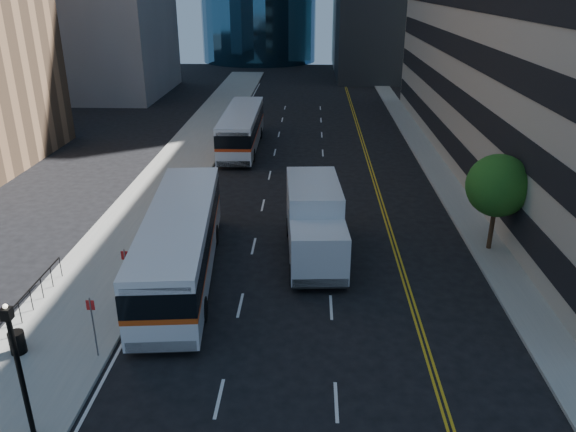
{
  "coord_description": "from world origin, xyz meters",
  "views": [
    {
      "loc": [
        -0.5,
        -19.17,
        13.17
      ],
      "look_at": [
        -1.54,
        5.59,
        2.8
      ],
      "focal_mm": 35.0,
      "sensor_mm": 36.0,
      "label": 1
    }
  ],
  "objects_px": {
    "bus_front": "(180,242)",
    "box_truck": "(315,222)",
    "lamp_post": "(19,366)",
    "street_tree": "(498,186)",
    "trash_can": "(17,342)",
    "bus_rear": "(242,128)"
  },
  "relations": [
    {
      "from": "lamp_post",
      "to": "box_truck",
      "type": "xyz_separation_m",
      "value": [
        8.75,
        12.95,
        -0.78
      ]
    },
    {
      "from": "bus_front",
      "to": "box_truck",
      "type": "relative_size",
      "value": 1.7
    },
    {
      "from": "street_tree",
      "to": "trash_can",
      "type": "relative_size",
      "value": 5.73
    },
    {
      "from": "box_truck",
      "to": "bus_front",
      "type": "bearing_deg",
      "value": -162.95
    },
    {
      "from": "bus_rear",
      "to": "bus_front",
      "type": "bearing_deg",
      "value": -91.16
    },
    {
      "from": "street_tree",
      "to": "bus_rear",
      "type": "height_order",
      "value": "street_tree"
    },
    {
      "from": "bus_front",
      "to": "box_truck",
      "type": "xyz_separation_m",
      "value": [
        6.33,
        2.43,
        0.09
      ]
    },
    {
      "from": "street_tree",
      "to": "box_truck",
      "type": "distance_m",
      "value": 9.46
    },
    {
      "from": "bus_rear",
      "to": "box_truck",
      "type": "relative_size",
      "value": 1.6
    },
    {
      "from": "bus_rear",
      "to": "trash_can",
      "type": "bearing_deg",
      "value": -100.59
    },
    {
      "from": "lamp_post",
      "to": "trash_can",
      "type": "xyz_separation_m",
      "value": [
        -2.47,
        4.07,
        -2.13
      ]
    },
    {
      "from": "lamp_post",
      "to": "street_tree",
      "type": "bearing_deg",
      "value": 37.87
    },
    {
      "from": "box_truck",
      "to": "bus_rear",
      "type": "bearing_deg",
      "value": 102.89
    },
    {
      "from": "trash_can",
      "to": "street_tree",
      "type": "bearing_deg",
      "value": 25.87
    },
    {
      "from": "bus_rear",
      "to": "trash_can",
      "type": "distance_m",
      "value": 29.46
    },
    {
      "from": "bus_rear",
      "to": "trash_can",
      "type": "relative_size",
      "value": 14.12
    },
    {
      "from": "lamp_post",
      "to": "trash_can",
      "type": "relative_size",
      "value": 5.12
    },
    {
      "from": "bus_front",
      "to": "bus_rear",
      "type": "distance_m",
      "value": 22.54
    },
    {
      "from": "street_tree",
      "to": "trash_can",
      "type": "distance_m",
      "value": 22.95
    },
    {
      "from": "street_tree",
      "to": "bus_front",
      "type": "bearing_deg",
      "value": -167.4
    },
    {
      "from": "bus_front",
      "to": "trash_can",
      "type": "bearing_deg",
      "value": -132.61
    },
    {
      "from": "street_tree",
      "to": "box_truck",
      "type": "relative_size",
      "value": 0.65
    }
  ]
}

